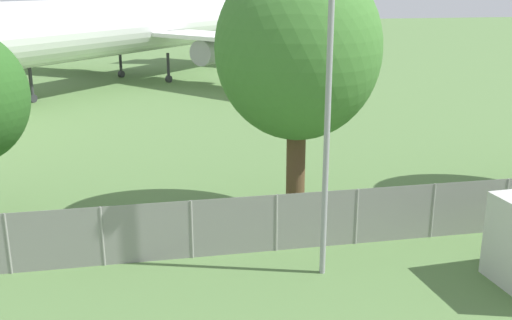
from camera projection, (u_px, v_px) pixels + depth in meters
name	position (u px, v px, depth m)	size (l,w,h in m)	color
perimeter_fence	(276.00, 223.00, 17.99)	(56.07, 0.07, 1.81)	gray
airplane	(133.00, 26.00, 47.57)	(29.78, 32.23, 13.09)	white
tree_near_hangar	(298.00, 50.00, 18.94)	(5.31, 5.31, 8.74)	brown
light_mast	(329.00, 83.00, 15.32)	(0.44, 0.44, 8.94)	#99999E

